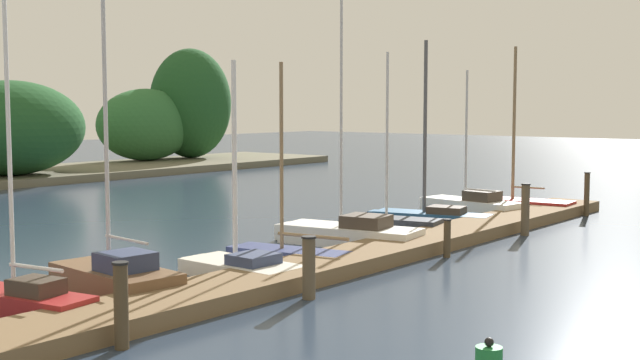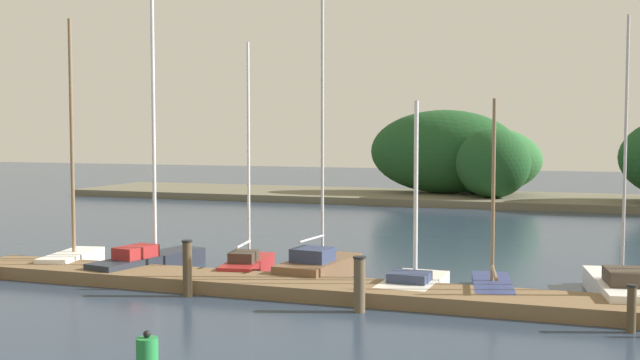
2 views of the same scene
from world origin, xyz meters
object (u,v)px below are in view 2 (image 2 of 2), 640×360
Objects in this scene: mooring_piling_3 at (632,308)px; channel_buoy_1 at (147,352)px; sailboat_0 at (73,252)px; sailboat_3 at (320,264)px; sailboat_1 at (151,257)px; sailboat_4 at (414,281)px; mooring_piling_1 at (187,268)px; sailboat_2 at (248,262)px; mooring_piling_2 at (359,284)px; sailboat_5 at (492,285)px; sailboat_6 at (624,287)px.

mooring_piling_3 is 1.54× the size of channel_buoy_1.
sailboat_0 is 7.63m from sailboat_3.
sailboat_4 is at bearing -80.62° from sailboat_1.
sailboat_4 is at bearing 24.74° from mooring_piling_1.
sailboat_0 is 5.47m from sailboat_2.
sailboat_1 reaches higher than mooring_piling_2.
sailboat_5 is at bearing -99.33° from sailboat_0.
sailboat_6 is (7.85, -0.16, -0.07)m from sailboat_3.
channel_buoy_1 is at bearing 160.24° from sailboat_4.
sailboat_5 is 0.71× the size of sailboat_6.
sailboat_6 is (12.85, 0.48, -0.09)m from sailboat_1.
mooring_piling_2 is at bearing -137.53° from sailboat_2.
sailboat_1 is at bearing 135.52° from mooring_piling_1.
sailboat_4 is 7.58× the size of channel_buoy_1.
sailboat_6 is (3.08, 0.39, 0.08)m from sailboat_5.
sailboat_6 is at bearing 90.73° from mooring_piling_3.
sailboat_3 reaches higher than channel_buoy_1.
sailboat_3 reaches higher than sailboat_4.
mooring_piling_1 is 10.24m from mooring_piling_3.
mooring_piling_2 is (-5.70, -3.27, 0.30)m from sailboat_6.
sailboat_3 is (5.00, 0.64, -0.02)m from sailboat_1.
sailboat_3 is 8.56m from mooring_piling_3.
sailboat_0 is 1.12× the size of sailboat_2.
sailboat_1 is 1.15× the size of sailboat_6.
sailboat_0 reaches higher than mooring_piling_2.
sailboat_0 reaches higher than channel_buoy_1.
sailboat_5 is (6.94, -0.49, -0.09)m from sailboat_2.
mooring_piling_3 is at bearing -109.72° from sailboat_0.
sailboat_0 is 7.52× the size of mooring_piling_3.
sailboat_2 reaches higher than sailboat_5.
sailboat_6 is at bearing -85.35° from sailboat_3.
mooring_piling_2 is 5.74m from mooring_piling_3.
sailboat_1 reaches higher than mooring_piling_3.
sailboat_2 is 5.08m from sailboat_4.
sailboat_6 is 10.71× the size of channel_buoy_1.
sailboat_0 reaches higher than mooring_piling_3.
mooring_piling_2 reaches higher than mooring_piling_3.
sailboat_1 is 5.64× the size of mooring_piling_1.
channel_buoy_1 is at bearing -146.87° from mooring_piling_3.
mooring_piling_2 is (-2.61, -2.88, 0.38)m from sailboat_5.
sailboat_0 is 12.36m from sailboat_5.
sailboat_3 is 4.80m from sailboat_5.
sailboat_2 is 1.36× the size of sailboat_4.
sailboat_5 reaches higher than channel_buoy_1.
sailboat_2 is at bearing 76.31° from sailboat_5.
sailboat_6 reaches higher than mooring_piling_2.
sailboat_3 is (2.17, 0.06, 0.07)m from sailboat_2.
sailboat_1 reaches higher than sailboat_2.
sailboat_3 is (7.59, 0.81, -0.05)m from sailboat_0.
sailboat_6 is at bearing 46.36° from channel_buoy_1.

